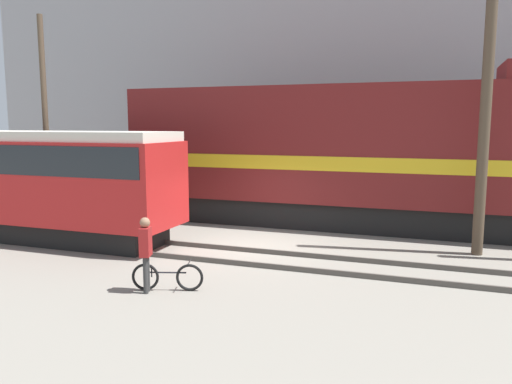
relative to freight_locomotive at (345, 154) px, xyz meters
name	(u,v)px	position (x,y,z in m)	size (l,w,h in m)	color
ground_plane	(252,246)	(-2.17, -4.07, -2.72)	(120.00, 120.00, 0.00)	gray
track_near	(235,255)	(-2.17, -5.51, -2.65)	(60.00, 1.51, 0.14)	#47423D
track_far	(288,221)	(-2.17, 0.00, -2.65)	(60.00, 1.51, 0.14)	#47423D
building_backdrop	(334,77)	(-2.17, 8.71, 3.59)	(39.45, 6.00, 12.61)	#99999E
freight_locomotive	(345,154)	(0.00, 0.00, 0.00)	(16.39, 3.04, 5.78)	black
streetcar	(40,178)	(-9.11, -5.51, -0.66)	(9.69, 2.54, 3.60)	black
bicycle	(167,277)	(-2.55, -8.68, -2.39)	(1.61, 0.65, 0.70)	black
person	(146,247)	(-2.94, -8.95, -1.65)	(0.32, 0.41, 1.75)	#333333
utility_pole_left	(45,120)	(-11.25, -2.75, 1.27)	(0.22, 0.22, 7.96)	#4C3D2D
utility_pole_center	(487,85)	(4.44, -2.75, 2.22)	(0.31, 0.31, 9.87)	#4C3D2D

